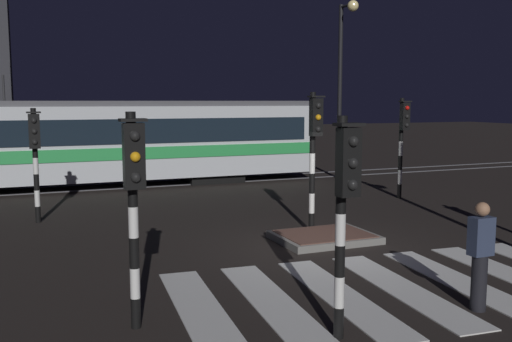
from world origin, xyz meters
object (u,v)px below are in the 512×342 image
Objects in this scene: traffic_light_corner_far_right at (403,133)px; traffic_light_median_centre at (314,141)px; street_lamp_trackside_right at (343,69)px; tram at (85,141)px; pedestrian_waiting_at_kerb at (480,255)px; traffic_light_corner_far_left at (35,148)px; traffic_light_kerb_mid_left at (345,195)px; traffic_light_corner_near_left at (134,188)px.

traffic_light_median_centre is at bearing -146.54° from traffic_light_corner_far_right.
traffic_light_corner_far_right is 5.54m from street_lamp_trackside_right.
pedestrian_waiting_at_kerb is at bearing -74.53° from tram.
street_lamp_trackside_right is 0.40× the size of tram.
street_lamp_trackside_right is (0.67, 4.97, 2.35)m from traffic_light_corner_far_right.
traffic_light_corner_far_left is 11.33m from pedestrian_waiting_at_kerb.
traffic_light_kerb_mid_left is 0.17× the size of tram.
traffic_light_corner_far_right reaches higher than traffic_light_corner_near_left.
traffic_light_median_centre is at bearing -31.79° from traffic_light_corner_far_left.
traffic_light_kerb_mid_left is (-7.76, -9.16, -0.19)m from traffic_light_corner_far_right.
traffic_light_median_centre is at bearing -124.74° from street_lamp_trackside_right.
traffic_light_median_centre is at bearing 40.23° from traffic_light_corner_near_left.
traffic_light_corner_near_left is at bearing -139.77° from traffic_light_median_centre.
pedestrian_waiting_at_kerb is (-0.09, -5.59, -1.40)m from traffic_light_median_centre.
street_lamp_trackside_right reaches higher than traffic_light_median_centre.
traffic_light_median_centre reaches higher than pedestrian_waiting_at_kerb.
traffic_light_median_centre is 5.77m from pedestrian_waiting_at_kerb.
pedestrian_waiting_at_kerb is at bearing -13.76° from traffic_light_corner_near_left.
street_lamp_trackside_right is 4.20× the size of pedestrian_waiting_at_kerb.
pedestrian_waiting_at_kerb is at bearing -57.00° from traffic_light_corner_far_left.
tram reaches higher than traffic_light_corner_far_left.
tram is (-4.35, 9.83, -0.53)m from traffic_light_median_centre.
traffic_light_corner_far_left is (-3.59, 9.63, 0.01)m from traffic_light_kerb_mid_left.
traffic_light_kerb_mid_left reaches higher than pedestrian_waiting_at_kerb.
street_lamp_trackside_right is at bearing -8.23° from tram.
traffic_light_corner_far_right is 0.46× the size of street_lamp_trackside_right.
tram is 16.02m from pedestrian_waiting_at_kerb.
traffic_light_corner_far_left is at bearing -107.40° from tram.
pedestrian_waiting_at_kerb is (2.55, 0.18, -1.13)m from traffic_light_kerb_mid_left.
pedestrian_waiting_at_kerb is at bearing -90.89° from traffic_light_median_centre.
traffic_light_median_centre is 1.13× the size of traffic_light_corner_far_left.
traffic_light_median_centre is 6.75m from traffic_light_corner_near_left.
traffic_light_median_centre is 10.76m from tram.
traffic_light_corner_far_left is 0.43× the size of street_lamp_trackside_right.
traffic_light_corner_near_left is 5.34m from pedestrian_waiting_at_kerb.
street_lamp_trackside_right is (10.94, 12.71, 2.52)m from traffic_light_corner_near_left.
tram is at bearing 96.28° from traffic_light_kerb_mid_left.
traffic_light_corner_near_left reaches higher than traffic_light_kerb_mid_left.
traffic_light_kerb_mid_left is 0.42× the size of street_lamp_trackside_right.
traffic_light_corner_near_left reaches higher than traffic_light_corner_far_left.
traffic_light_corner_near_left is (-10.27, -7.74, -0.16)m from traffic_light_corner_far_right.
traffic_light_corner_near_left is 14.20m from tram.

